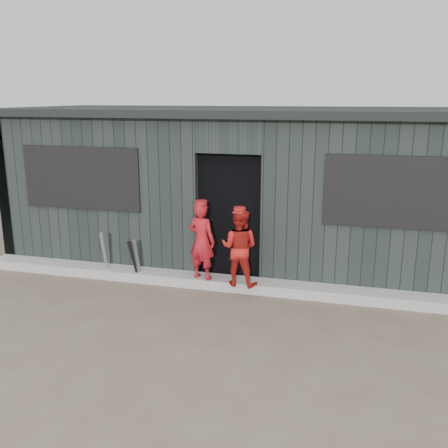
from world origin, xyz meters
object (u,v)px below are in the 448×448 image
(bat_mid, at_px, (138,260))
(player_grey_back, at_px, (240,241))
(player_red_right, at_px, (239,247))
(dugout, at_px, (249,185))
(bat_right, at_px, (134,261))
(bat_left, at_px, (105,255))
(player_red_left, at_px, (202,241))

(bat_mid, bearing_deg, player_grey_back, 26.06)
(player_red_right, bearing_deg, dugout, -76.99)
(bat_right, relative_size, player_grey_back, 0.65)
(player_red_right, xyz_separation_m, player_grey_back, (-0.19, 0.83, -0.15))
(bat_left, bearing_deg, bat_mid, 3.44)
(player_grey_back, bearing_deg, bat_right, 38.32)
(bat_mid, xyz_separation_m, bat_right, (-0.02, -0.09, 0.01))
(bat_mid, xyz_separation_m, player_red_right, (1.65, -0.11, 0.37))
(bat_left, xyz_separation_m, player_grey_back, (2.00, 0.75, 0.17))
(player_grey_back, bearing_deg, bat_left, 30.18)
(bat_left, relative_size, bat_mid, 1.15)
(player_red_left, distance_m, player_grey_back, 0.84)
(bat_right, bearing_deg, player_red_left, 4.92)
(bat_right, xyz_separation_m, player_grey_back, (1.48, 0.81, 0.21))
(dugout, bearing_deg, bat_mid, -127.98)
(bat_right, relative_size, dugout, 0.09)
(bat_right, bearing_deg, bat_mid, 78.43)
(bat_right, bearing_deg, player_grey_back, 28.62)
(bat_right, distance_m, dugout, 2.50)
(bat_left, height_order, player_grey_back, player_grey_back)
(bat_right, distance_m, player_red_left, 1.14)
(bat_left, xyz_separation_m, dugout, (1.91, 1.79, 0.89))
(bat_right, xyz_separation_m, dugout, (1.39, 1.85, 0.93))
(player_red_right, bearing_deg, bat_right, 4.09)
(player_grey_back, bearing_deg, bat_mid, 35.76)
(dugout, bearing_deg, player_red_right, -81.74)
(bat_right, bearing_deg, dugout, 53.06)
(player_red_right, bearing_deg, player_red_left, -5.79)
(player_grey_back, bearing_deg, dugout, -75.62)
(bat_right, bearing_deg, bat_left, 173.33)
(bat_left, height_order, player_red_left, player_red_left)
(bat_left, height_order, dugout, dugout)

